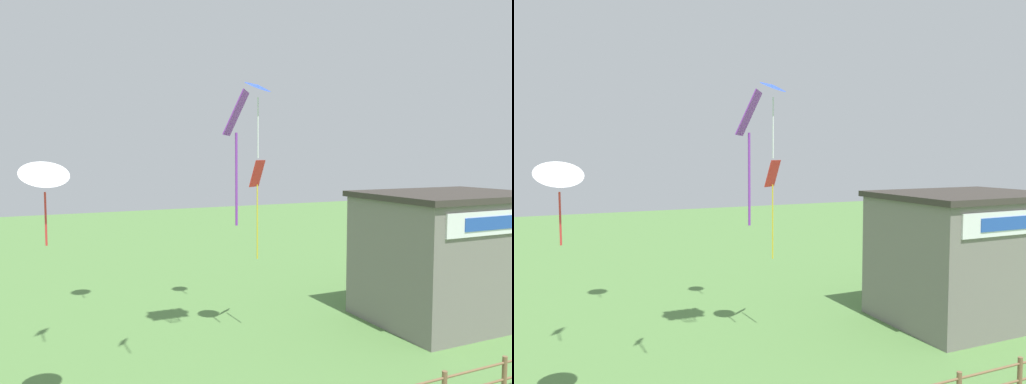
{
  "view_description": "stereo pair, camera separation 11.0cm",
  "coord_description": "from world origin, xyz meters",
  "views": [
    {
      "loc": [
        -5.38,
        -2.4,
        6.98
      ],
      "look_at": [
        0.0,
        9.13,
        6.03
      ],
      "focal_mm": 35.0,
      "sensor_mm": 36.0,
      "label": 1
    },
    {
      "loc": [
        -5.28,
        -2.45,
        6.98
      ],
      "look_at": [
        0.0,
        9.13,
        6.03
      ],
      "focal_mm": 35.0,
      "sensor_mm": 36.0,
      "label": 2
    }
  ],
  "objects": [
    {
      "name": "kite_red_diamond",
      "position": [
        2.69,
        14.8,
        5.7
      ],
      "size": [
        0.8,
        0.72,
        3.81
      ],
      "color": "red"
    },
    {
      "name": "kite_blue_delta",
      "position": [
        2.01,
        13.27,
        9.24
      ],
      "size": [
        1.31,
        1.29,
        2.71
      ],
      "color": "blue"
    },
    {
      "name": "kite_white_delta",
      "position": [
        -4.93,
        10.55,
        6.53
      ],
      "size": [
        1.28,
        1.17,
        2.1
      ],
      "color": "white"
    },
    {
      "name": "kite_purple_streamer",
      "position": [
        -1.51,
        6.83,
        7.47
      ],
      "size": [
        0.74,
        0.82,
        2.69
      ],
      "color": "purple"
    },
    {
      "name": "seaside_building",
      "position": [
        10.88,
        13.09,
        2.72
      ],
      "size": [
        7.08,
        5.46,
        5.41
      ],
      "color": "slate",
      "rests_on": "ground_plane"
    }
  ]
}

